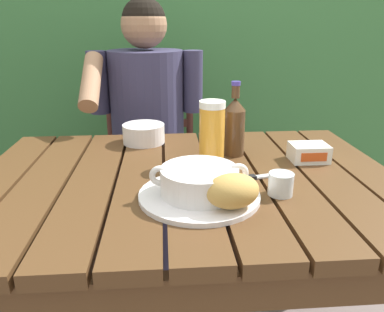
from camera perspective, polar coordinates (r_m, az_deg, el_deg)
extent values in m
cube|color=#50331A|center=(1.09, -21.56, -4.24)|extent=(0.12, 0.82, 0.04)
cube|color=#50331A|center=(1.06, -14.84, -4.18)|extent=(0.12, 0.82, 0.04)
cube|color=#50331A|center=(1.04, -7.82, -4.05)|extent=(0.12, 0.82, 0.04)
cube|color=#50331A|center=(1.04, -0.69, -3.86)|extent=(0.12, 0.82, 0.04)
cube|color=#50331A|center=(1.05, 6.33, -3.62)|extent=(0.12, 0.82, 0.04)
cube|color=#50331A|center=(1.09, 13.05, -3.34)|extent=(0.12, 0.82, 0.04)
cube|color=#50331A|center=(1.13, 19.32, -3.03)|extent=(0.12, 0.82, 0.04)
cube|color=#50331A|center=(1.19, 25.04, -2.72)|extent=(0.12, 0.82, 0.04)
cube|color=#50331A|center=(0.74, 1.42, -19.86)|extent=(1.11, 0.03, 0.08)
cube|color=#50331A|center=(1.41, -1.71, 0.15)|extent=(1.11, 0.03, 0.08)
cube|color=#50331A|center=(1.61, -21.37, -11.13)|extent=(0.06, 0.06, 0.71)
cube|color=#50331A|center=(1.65, 17.63, -9.85)|extent=(0.06, 0.06, 0.71)
cube|color=#3C733D|center=(2.42, -3.13, 15.57)|extent=(3.08, 0.60, 1.94)
cylinder|color=#4C3823|center=(2.65, 8.48, 12.40)|extent=(0.10, 0.10, 1.63)
cylinder|color=#4C3823|center=(2.60, -3.22, 9.79)|extent=(0.10, 0.10, 1.39)
cylinder|color=#4C3823|center=(2.67, 12.26, 17.74)|extent=(0.10, 0.10, 2.14)
cylinder|color=#4E261F|center=(1.79, 0.66, -10.85)|extent=(0.04, 0.04, 0.47)
cylinder|color=#4E261F|center=(1.81, -12.97, -11.11)|extent=(0.04, 0.04, 0.47)
cylinder|color=#4E261F|center=(2.15, -0.33, -5.27)|extent=(0.04, 0.04, 0.47)
cylinder|color=#4E261F|center=(2.17, -11.50, -5.53)|extent=(0.04, 0.04, 0.47)
cube|color=#4E261F|center=(1.87, -6.31, -1.35)|extent=(0.45, 0.45, 0.02)
cylinder|color=#4E261F|center=(2.00, -0.35, 7.04)|extent=(0.04, 0.04, 0.48)
cylinder|color=#4E261F|center=(2.01, -12.41, 6.67)|extent=(0.04, 0.04, 0.48)
cube|color=#4E261F|center=(2.01, -6.33, 4.92)|extent=(0.42, 0.02, 0.04)
cube|color=#4E261F|center=(1.99, -6.46, 8.23)|extent=(0.42, 0.02, 0.04)
cube|color=#4E261F|center=(1.97, -6.59, 11.62)|extent=(0.42, 0.02, 0.04)
cylinder|color=#363351|center=(1.71, -3.33, -12.84)|extent=(0.11, 0.11, 0.45)
cylinder|color=#363351|center=(1.67, -3.60, -2.68)|extent=(0.13, 0.40, 0.13)
cylinder|color=#363351|center=(1.72, -9.16, -12.94)|extent=(0.11, 0.11, 0.45)
cylinder|color=#363351|center=(1.67, -9.44, -2.82)|extent=(0.13, 0.40, 0.13)
cylinder|color=#363351|center=(1.68, -6.77, 6.78)|extent=(0.32, 0.32, 0.52)
sphere|color=#A17454|center=(1.64, -7.30, 19.11)|extent=(0.19, 0.19, 0.19)
sphere|color=black|center=(1.64, -7.33, 19.77)|extent=(0.18, 0.18, 0.18)
cylinder|color=#363351|center=(1.64, 0.14, 11.22)|extent=(0.08, 0.08, 0.26)
cylinder|color=#363351|center=(1.66, -14.01, 10.73)|extent=(0.08, 0.08, 0.26)
cylinder|color=#A17454|center=(1.50, -15.05, 10.89)|extent=(0.07, 0.25, 0.21)
cylinder|color=white|center=(0.90, 1.10, -5.95)|extent=(0.29, 0.29, 0.01)
cylinder|color=white|center=(0.89, 1.12, -3.76)|extent=(0.18, 0.18, 0.06)
cylinder|color=#B95B17|center=(0.88, 1.12, -2.93)|extent=(0.16, 0.16, 0.01)
torus|color=white|center=(0.88, -4.89, -2.99)|extent=(0.05, 0.01, 0.05)
torus|color=white|center=(0.90, 7.03, -2.61)|extent=(0.05, 0.01, 0.05)
ellipsoid|color=tan|center=(0.83, 6.17, -5.29)|extent=(0.14, 0.12, 0.08)
cylinder|color=orange|center=(1.10, 3.02, 3.04)|extent=(0.07, 0.07, 0.17)
cylinder|color=white|center=(1.07, 3.11, 7.83)|extent=(0.08, 0.08, 0.02)
cylinder|color=#4C321D|center=(1.18, 6.40, 3.52)|extent=(0.07, 0.07, 0.14)
cone|color=#4C321D|center=(1.16, 6.57, 7.83)|extent=(0.07, 0.07, 0.04)
cylinder|color=#4C321D|center=(1.15, 6.65, 9.67)|extent=(0.02, 0.02, 0.04)
cylinder|color=#493A9E|center=(1.14, 6.69, 10.89)|extent=(0.03, 0.03, 0.01)
cylinder|color=silver|center=(0.94, 13.31, -4.14)|extent=(0.06, 0.06, 0.06)
cube|color=white|center=(1.18, 17.28, 0.51)|extent=(0.11, 0.08, 0.05)
cube|color=#D64E1D|center=(1.15, 18.03, -0.18)|extent=(0.08, 0.00, 0.03)
cube|color=silver|center=(1.04, 11.26, -2.97)|extent=(0.13, 0.05, 0.00)
cube|color=black|center=(1.01, 7.82, -3.39)|extent=(0.07, 0.04, 0.01)
cylinder|color=white|center=(1.31, -7.33, 3.40)|extent=(0.14, 0.14, 0.06)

